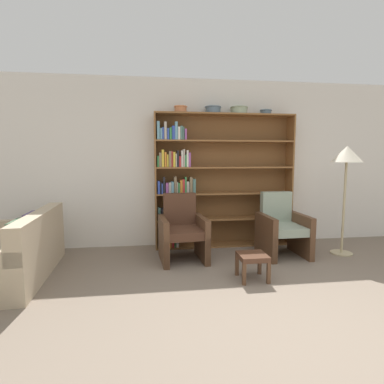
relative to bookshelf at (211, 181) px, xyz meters
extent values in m
plane|color=#7A6B5B|center=(0.24, -2.47, -1.09)|extent=(24.00, 24.00, 0.00)
cube|color=silver|center=(0.24, 0.17, 0.28)|extent=(12.00, 0.06, 2.75)
cube|color=brown|center=(-0.91, -0.02, 0.00)|extent=(0.02, 0.30, 2.17)
cube|color=brown|center=(1.35, -0.02, 0.00)|extent=(0.02, 0.30, 2.17)
cube|color=brown|center=(0.22, -0.02, 1.07)|extent=(2.23, 0.30, 0.03)
cube|color=brown|center=(0.22, -0.02, -1.08)|extent=(2.23, 0.30, 0.03)
cube|color=brown|center=(0.22, 0.12, 0.00)|extent=(2.23, 0.01, 2.17)
cube|color=#334CB2|center=(-0.86, -0.06, -0.94)|extent=(0.02, 0.18, 0.25)
cube|color=#4C756B|center=(-0.82, -0.08, -0.97)|extent=(0.04, 0.14, 0.19)
cube|color=#334CB2|center=(-0.78, -0.05, -0.97)|extent=(0.03, 0.19, 0.19)
cube|color=black|center=(-0.75, -0.07, -0.93)|extent=(0.03, 0.16, 0.27)
cube|color=#4C756B|center=(-0.72, -0.05, -0.93)|extent=(0.02, 0.20, 0.27)
cube|color=orange|center=(-0.68, -0.08, -0.96)|extent=(0.04, 0.13, 0.21)
cube|color=red|center=(-0.64, -0.05, -0.93)|extent=(0.03, 0.20, 0.28)
cube|color=#388C47|center=(-0.60, -0.09, -0.96)|extent=(0.02, 0.13, 0.20)
cube|color=white|center=(-0.57, -0.05, -0.93)|extent=(0.04, 0.19, 0.26)
cube|color=brown|center=(0.22, -0.02, -0.63)|extent=(2.23, 0.30, 0.03)
cube|color=#4C756B|center=(-0.85, -0.07, -0.52)|extent=(0.04, 0.16, 0.20)
cube|color=black|center=(-0.81, -0.09, -0.52)|extent=(0.03, 0.13, 0.19)
cube|color=red|center=(-0.77, -0.06, -0.53)|extent=(0.02, 0.19, 0.18)
cube|color=white|center=(-0.74, -0.06, -0.53)|extent=(0.04, 0.18, 0.17)
cube|color=gold|center=(-0.70, -0.08, -0.51)|extent=(0.03, 0.15, 0.21)
cube|color=#B2A899|center=(-0.67, -0.07, -0.49)|extent=(0.02, 0.17, 0.25)
cube|color=#B2A899|center=(-0.63, -0.05, -0.49)|extent=(0.04, 0.20, 0.25)
cube|color=#994C99|center=(-0.59, -0.07, -0.49)|extent=(0.04, 0.16, 0.24)
cube|color=brown|center=(0.22, -0.02, -0.20)|extent=(2.23, 0.30, 0.02)
cube|color=#334CB2|center=(-0.86, -0.07, -0.09)|extent=(0.03, 0.15, 0.20)
cube|color=black|center=(-0.82, -0.09, -0.10)|extent=(0.02, 0.12, 0.18)
cube|color=#334CB2|center=(-0.80, -0.05, -0.11)|extent=(0.02, 0.19, 0.17)
cube|color=black|center=(-0.77, -0.09, -0.06)|extent=(0.03, 0.12, 0.26)
cube|color=#994C99|center=(-0.73, -0.06, -0.11)|extent=(0.04, 0.17, 0.17)
cube|color=#B2A899|center=(-0.68, -0.08, -0.10)|extent=(0.04, 0.14, 0.18)
cube|color=#669EB2|center=(-0.64, -0.06, -0.10)|extent=(0.04, 0.19, 0.19)
cube|color=#7F6B4C|center=(-0.60, -0.06, -0.06)|extent=(0.04, 0.18, 0.27)
cube|color=#B2A899|center=(-0.56, -0.08, -0.10)|extent=(0.02, 0.15, 0.19)
cube|color=#388C47|center=(-0.54, -0.06, -0.11)|extent=(0.02, 0.19, 0.17)
cube|color=orange|center=(-0.50, -0.09, -0.08)|extent=(0.04, 0.13, 0.22)
cube|color=red|center=(-0.46, -0.08, -0.08)|extent=(0.03, 0.15, 0.23)
cube|color=#388C47|center=(-0.43, -0.07, -0.06)|extent=(0.02, 0.15, 0.27)
cube|color=#B2A899|center=(-0.40, -0.09, -0.10)|extent=(0.04, 0.13, 0.19)
cube|color=#7F6B4C|center=(-0.34, -0.06, -0.06)|extent=(0.04, 0.18, 0.26)
cube|color=#4C756B|center=(-0.29, -0.07, -0.08)|extent=(0.04, 0.17, 0.23)
cube|color=brown|center=(0.22, -0.02, 0.22)|extent=(2.23, 0.30, 0.02)
cube|color=#388C47|center=(-0.86, -0.05, 0.32)|extent=(0.02, 0.20, 0.18)
cube|color=#7F6B4C|center=(-0.83, -0.05, 0.35)|extent=(0.04, 0.19, 0.22)
cube|color=gold|center=(-0.79, -0.07, 0.37)|extent=(0.04, 0.15, 0.27)
cube|color=orange|center=(-0.75, -0.06, 0.35)|extent=(0.03, 0.18, 0.23)
cube|color=gold|center=(-0.71, -0.08, 0.33)|extent=(0.02, 0.14, 0.20)
cube|color=#7F6B4C|center=(-0.68, -0.05, 0.36)|extent=(0.04, 0.20, 0.25)
cube|color=red|center=(-0.65, -0.07, 0.36)|extent=(0.02, 0.16, 0.25)
cube|color=gold|center=(-0.61, -0.07, 0.35)|extent=(0.04, 0.16, 0.23)
cube|color=#B2A899|center=(-0.58, -0.06, 0.34)|extent=(0.02, 0.18, 0.21)
cube|color=black|center=(-0.55, -0.08, 0.36)|extent=(0.02, 0.15, 0.26)
cube|color=red|center=(-0.52, -0.07, 0.32)|extent=(0.03, 0.15, 0.17)
cube|color=white|center=(-0.49, -0.07, 0.36)|extent=(0.02, 0.16, 0.26)
cube|color=#B2A899|center=(-0.46, -0.05, 0.37)|extent=(0.03, 0.19, 0.28)
cube|color=#388C47|center=(-0.43, -0.07, 0.33)|extent=(0.02, 0.16, 0.19)
cube|color=white|center=(-0.40, -0.06, 0.36)|extent=(0.03, 0.19, 0.26)
cube|color=#994C99|center=(-0.37, -0.05, 0.35)|extent=(0.03, 0.19, 0.23)
cube|color=brown|center=(0.22, -0.02, 0.65)|extent=(2.23, 0.30, 0.02)
cube|color=#669EB2|center=(-0.85, -0.08, 0.80)|extent=(0.04, 0.14, 0.28)
cube|color=#669EB2|center=(-0.81, -0.08, 0.75)|extent=(0.03, 0.14, 0.17)
cube|color=#334CB2|center=(-0.78, -0.08, 0.75)|extent=(0.02, 0.15, 0.19)
cube|color=#B2A899|center=(-0.74, -0.07, 0.79)|extent=(0.04, 0.17, 0.27)
cube|color=#334CB2|center=(-0.70, -0.08, 0.75)|extent=(0.03, 0.15, 0.18)
cube|color=#388C47|center=(-0.66, -0.08, 0.75)|extent=(0.03, 0.14, 0.19)
cube|color=#334CB2|center=(-0.62, -0.06, 0.76)|extent=(0.04, 0.19, 0.21)
cube|color=#669EB2|center=(-0.58, -0.09, 0.80)|extent=(0.04, 0.13, 0.28)
cube|color=white|center=(-0.53, -0.07, 0.76)|extent=(0.03, 0.16, 0.20)
cube|color=#4C756B|center=(-0.49, -0.08, 0.76)|extent=(0.03, 0.14, 0.21)
cube|color=#4C756B|center=(-0.46, -0.07, 0.76)|extent=(0.02, 0.16, 0.20)
cube|color=#994C99|center=(-0.43, -0.05, 0.74)|extent=(0.03, 0.20, 0.17)
cylinder|color=#C67547|center=(-0.50, -0.02, 1.13)|extent=(0.19, 0.19, 0.10)
torus|color=#C67547|center=(-0.50, -0.02, 1.18)|extent=(0.21, 0.21, 0.02)
cylinder|color=slate|center=(0.02, -0.02, 1.13)|extent=(0.24, 0.24, 0.10)
torus|color=slate|center=(0.02, -0.02, 1.18)|extent=(0.26, 0.26, 0.02)
cylinder|color=gray|center=(0.45, -0.02, 1.14)|extent=(0.26, 0.26, 0.11)
torus|color=gray|center=(0.45, -0.02, 1.18)|extent=(0.29, 0.29, 0.02)
cylinder|color=slate|center=(0.91, -0.02, 1.12)|extent=(0.17, 0.17, 0.07)
torus|color=slate|center=(0.91, -0.02, 1.15)|extent=(0.19, 0.19, 0.02)
cube|color=tan|center=(-2.72, -1.03, -0.89)|extent=(1.02, 1.76, 0.41)
cube|color=tan|center=(-2.35, -1.01, -0.49)|extent=(0.28, 1.72, 0.39)
cube|color=tan|center=(-2.76, -0.24, -0.81)|extent=(0.93, 0.17, 0.57)
cube|color=#4C6B4C|center=(-2.46, -1.26, -0.50)|extent=(0.19, 0.37, 0.37)
cube|color=#5B4C75|center=(-2.49, -0.77, -0.50)|extent=(0.19, 0.37, 0.37)
cube|color=brown|center=(-0.22, -0.95, -0.90)|extent=(0.08, 0.08, 0.38)
cube|color=brown|center=(-0.79, -1.00, -0.90)|extent=(0.08, 0.08, 0.38)
cube|color=brown|center=(-0.27, -0.35, -0.90)|extent=(0.08, 0.08, 0.38)
cube|color=brown|center=(-0.84, -0.39, -0.90)|extent=(0.08, 0.08, 0.38)
cube|color=#4C2D1E|center=(-0.53, -0.67, -0.68)|extent=(0.53, 0.68, 0.12)
cube|color=#4C2D1E|center=(-0.56, -0.39, -0.40)|extent=(0.49, 0.16, 0.50)
cube|color=brown|center=(-0.25, -0.65, -0.78)|extent=(0.14, 0.68, 0.62)
cube|color=brown|center=(-0.81, -0.70, -0.78)|extent=(0.14, 0.68, 0.62)
cube|color=brown|center=(1.27, -0.97, -0.90)|extent=(0.07, 0.07, 0.38)
cube|color=brown|center=(0.70, -0.99, -0.90)|extent=(0.07, 0.07, 0.38)
cube|color=brown|center=(1.25, -0.36, -0.90)|extent=(0.07, 0.07, 0.38)
cube|color=brown|center=(0.68, -0.38, -0.90)|extent=(0.07, 0.07, 0.38)
cube|color=gray|center=(0.98, -0.67, -0.68)|extent=(0.50, 0.65, 0.12)
cube|color=gray|center=(0.97, -0.39, -0.40)|extent=(0.48, 0.13, 0.50)
cube|color=brown|center=(1.26, -0.67, -0.78)|extent=(0.10, 0.68, 0.62)
cube|color=brown|center=(0.70, -0.68, -0.78)|extent=(0.10, 0.68, 0.62)
cylinder|color=tan|center=(1.92, -0.70, -1.08)|extent=(0.32, 0.32, 0.02)
cylinder|color=tan|center=(1.92, -0.70, -0.38)|extent=(0.04, 0.04, 1.38)
cone|color=beige|center=(1.92, -0.70, 0.43)|extent=(0.46, 0.46, 0.24)
cube|color=brown|center=(0.08, -1.32, -0.96)|extent=(0.04, 0.04, 0.26)
cube|color=brown|center=(0.37, -1.32, -0.96)|extent=(0.04, 0.04, 0.26)
cube|color=brown|center=(0.08, -1.62, -0.96)|extent=(0.04, 0.04, 0.26)
cube|color=brown|center=(0.37, -1.62, -0.96)|extent=(0.04, 0.04, 0.26)
cube|color=#4C2D1E|center=(0.23, -1.47, -0.81)|extent=(0.34, 0.34, 0.06)
camera|label=1|loc=(-0.96, -4.83, 0.37)|focal=28.00mm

